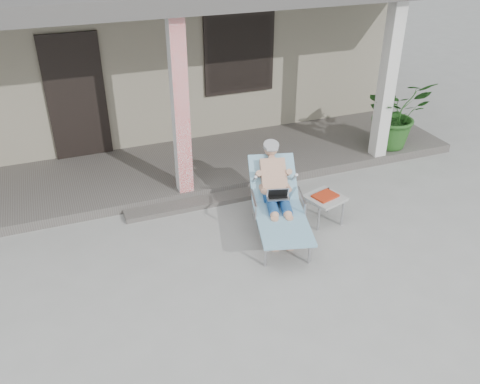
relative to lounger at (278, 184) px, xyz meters
name	(u,v)px	position (x,y,z in m)	size (l,w,h in m)	color
ground	(234,280)	(-0.96, -0.85, -0.70)	(60.00, 60.00, 0.00)	#9E9E99
house	(125,31)	(-0.96, 5.64, 0.96)	(10.40, 5.40, 3.30)	gray
porch_deck	(172,170)	(-0.96, 2.15, -0.63)	(10.00, 2.00, 0.15)	#605B56
porch_overhang	(160,1)	(-0.96, 2.09, 2.09)	(10.00, 2.30, 2.85)	silver
porch_step	(191,204)	(-0.96, 1.00, -0.67)	(2.00, 0.30, 0.07)	#605B56
lounger	(278,184)	(0.00, 0.00, 0.00)	(1.07, 1.82, 1.14)	#B7B7BC
side_table	(325,199)	(0.71, -0.07, -0.34)	(0.60, 0.60, 0.43)	#A9A9A4
potted_palm	(395,113)	(2.99, 1.53, 0.07)	(1.13, 0.98, 1.25)	#26591E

